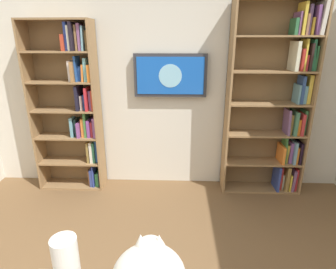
% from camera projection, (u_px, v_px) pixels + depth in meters
% --- Properties ---
extents(wall_back, '(4.52, 0.06, 2.70)m').
position_uv_depth(wall_back, '(166.00, 78.00, 3.30)').
color(wall_back, silver).
rests_on(wall_back, ground).
extents(bookshelf_left, '(0.93, 0.28, 2.19)m').
position_uv_depth(bookshelf_left, '(279.00, 104.00, 3.18)').
color(bookshelf_left, '#937047').
rests_on(bookshelf_left, ground).
extents(bookshelf_right, '(0.78, 0.28, 2.00)m').
position_uv_depth(bookshelf_right, '(74.00, 107.00, 3.28)').
color(bookshelf_right, '#937047').
rests_on(bookshelf_right, ground).
extents(wall_mounted_tv, '(0.84, 0.07, 0.49)m').
position_uv_depth(wall_mounted_tv, '(170.00, 76.00, 3.21)').
color(wall_mounted_tv, '#333338').
extents(paper_towel_roll, '(0.11, 0.11, 0.28)m').
position_uv_depth(paper_towel_roll, '(67.00, 266.00, 1.19)').
color(paper_towel_roll, white).
rests_on(paper_towel_roll, desk).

